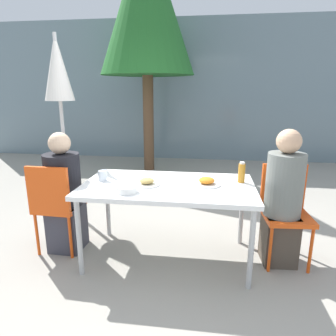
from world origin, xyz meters
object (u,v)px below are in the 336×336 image
person_right (283,202)px  closed_umbrella (58,80)px  chair_left (56,201)px  chair_right (285,205)px  person_left (64,196)px  drinking_cup (103,176)px  tree_behind_left (146,2)px  salad_bowl (127,189)px  bottle (242,173)px

person_right → closed_umbrella: 2.82m
chair_left → chair_right: bearing=7.2°
person_left → person_right: size_ratio=0.95×
closed_umbrella → drinking_cup: 1.53m
chair_left → drinking_cup: 0.52m
drinking_cup → tree_behind_left: 3.85m
salad_bowl → tree_behind_left: (-0.50, 3.41, 2.26)m
person_right → tree_behind_left: 4.32m
closed_umbrella → tree_behind_left: tree_behind_left is taller
tree_behind_left → closed_umbrella: bearing=-106.3°
person_left → person_right: person_right is taller
drinking_cup → tree_behind_left: tree_behind_left is taller
salad_bowl → person_left: bearing=157.5°
person_right → bottle: (-0.36, 0.08, 0.23)m
bottle → salad_bowl: 1.04m
chair_right → bottle: 0.50m
chair_left → person_left: person_left is taller
person_left → bottle: person_left is taller
bottle → person_right: bearing=-12.8°
chair_left → bottle: bearing=8.4°
chair_left → drinking_cup: chair_left is taller
chair_right → bottle: bearing=-3.6°
person_left → drinking_cup: bearing=0.9°
closed_umbrella → bottle: 2.40m
closed_umbrella → tree_behind_left: (0.64, 2.19, 1.36)m
person_right → closed_umbrella: closed_umbrella is taller
chair_left → bottle: 1.75m
chair_left → person_left: size_ratio=0.76×
person_left → chair_left: bearing=-122.0°
drinking_cup → tree_behind_left: bearing=93.5°
chair_right → tree_behind_left: 4.32m
bottle → closed_umbrella: bearing=158.7°
chair_right → bottle: size_ratio=4.65×
bottle → chair_left: bearing=-173.7°
chair_left → person_right: person_right is taller
chair_right → closed_umbrella: closed_umbrella is taller
closed_umbrella → salad_bowl: bearing=-47.1°
person_right → tree_behind_left: tree_behind_left is taller
closed_umbrella → drinking_cup: (0.83, -0.94, -0.88)m
person_left → closed_umbrella: closed_umbrella is taller
closed_umbrella → drinking_cup: bearing=-48.6°
chair_left → person_right: 2.08m
chair_right → salad_bowl: chair_right is taller
drinking_cup → person_left: bearing=178.8°
bottle → tree_behind_left: size_ratio=0.04×
chair_left → bottle: (1.72, 0.19, 0.29)m
bottle → tree_behind_left: (-1.46, 3.00, 2.19)m
person_right → tree_behind_left: size_ratio=0.29×
person_left → salad_bowl: (0.71, -0.29, 0.20)m
chair_right → salad_bowl: (-1.36, -0.41, 0.23)m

